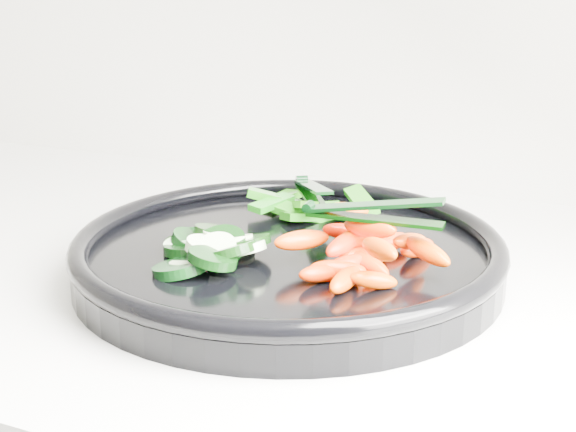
% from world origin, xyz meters
% --- Properties ---
extents(veggie_tray, '(0.46, 0.46, 0.04)m').
position_xyz_m(veggie_tray, '(0.50, 1.68, 0.95)').
color(veggie_tray, black).
rests_on(veggie_tray, counter).
extents(cucumber_pile, '(0.11, 0.12, 0.04)m').
position_xyz_m(cucumber_pile, '(0.45, 1.63, 0.96)').
color(cucumber_pile, black).
rests_on(cucumber_pile, veggie_tray).
extents(carrot_pile, '(0.15, 0.14, 0.05)m').
position_xyz_m(carrot_pile, '(0.58, 1.66, 0.97)').
color(carrot_pile, '#FF3200').
rests_on(carrot_pile, veggie_tray).
extents(pepper_pile, '(0.14, 0.10, 0.04)m').
position_xyz_m(pepper_pile, '(0.48, 1.77, 0.96)').
color(pepper_pile, '#1C6809').
rests_on(pepper_pile, veggie_tray).
extents(tong_carrot, '(0.11, 0.02, 0.02)m').
position_xyz_m(tong_carrot, '(0.58, 1.66, 1.00)').
color(tong_carrot, black).
rests_on(tong_carrot, carrot_pile).
extents(tong_pepper, '(0.08, 0.10, 0.02)m').
position_xyz_m(tong_pepper, '(0.49, 1.77, 0.98)').
color(tong_pepper, black).
rests_on(tong_pepper, pepper_pile).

